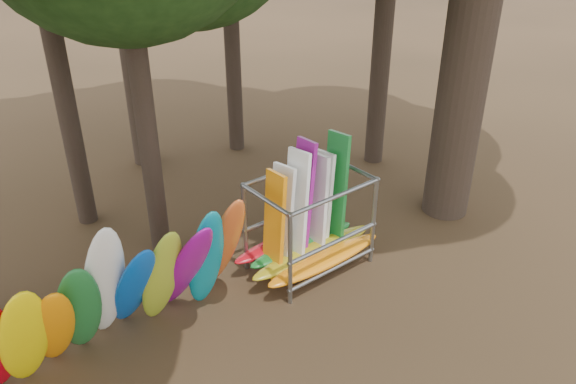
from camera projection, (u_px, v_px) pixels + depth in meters
ground at (306, 290)px, 11.47m from camera, size 120.00×120.00×0.00m
kayak_row at (119, 293)px, 9.41m from camera, size 4.94×2.08×3.10m
storage_rack at (309, 227)px, 11.83m from camera, size 3.23×1.61×2.81m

